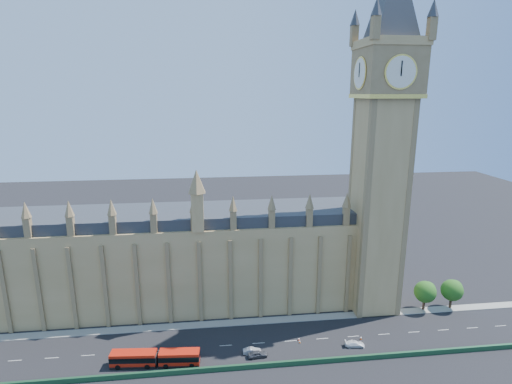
{
  "coord_description": "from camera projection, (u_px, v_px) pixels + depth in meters",
  "views": [
    {
      "loc": [
        -6.59,
        -84.85,
        59.19
      ],
      "look_at": [
        4.55,
        10.0,
        35.54
      ],
      "focal_mm": 28.0,
      "sensor_mm": 36.0,
      "label": 1
    }
  ],
  "objects": [
    {
      "name": "ground",
      "position": [
        242.0,
        344.0,
        96.77
      ],
      "size": [
        400.0,
        400.0,
        0.0
      ],
      "primitive_type": "plane",
      "color": "black",
      "rests_on": "ground"
    },
    {
      "name": "palace_westminster",
      "position": [
        147.0,
        260.0,
        111.82
      ],
      "size": [
        120.0,
        20.0,
        28.0
      ],
      "color": "#A5854F",
      "rests_on": "ground"
    },
    {
      "name": "elizabeth_tower",
      "position": [
        385.0,
        112.0,
        101.45
      ],
      "size": [
        20.59,
        20.59,
        105.0
      ],
      "color": "#A5854F",
      "rests_on": "ground"
    },
    {
      "name": "bridge_parapet",
      "position": [
        246.0,
        367.0,
        87.95
      ],
      "size": [
        160.0,
        0.6,
        1.2
      ],
      "primitive_type": "cube",
      "color": "#1E4C2D",
      "rests_on": "ground"
    },
    {
      "name": "kerb_north",
      "position": [
        239.0,
        322.0,
        105.91
      ],
      "size": [
        160.0,
        3.0,
        0.16
      ],
      "primitive_type": "cube",
      "color": "gray",
      "rests_on": "ground"
    },
    {
      "name": "tree_east_near",
      "position": [
        426.0,
        291.0,
        111.05
      ],
      "size": [
        6.0,
        6.0,
        8.5
      ],
      "color": "#382619",
      "rests_on": "ground"
    },
    {
      "name": "tree_east_far",
      "position": [
        453.0,
        290.0,
        111.95
      ],
      "size": [
        6.0,
        6.0,
        8.5
      ],
      "color": "#382619",
      "rests_on": "ground"
    },
    {
      "name": "red_bus",
      "position": [
        155.0,
        358.0,
        89.05
      ],
      "size": [
        19.88,
        4.57,
        3.35
      ],
      "rotation": [
        0.0,
        0.0,
        -0.08
      ],
      "color": "red",
      "rests_on": "ground"
    },
    {
      "name": "car_grey",
      "position": [
        258.0,
        354.0,
        91.94
      ],
      "size": [
        4.68,
        2.21,
        1.55
      ],
      "primitive_type": "imported",
      "rotation": [
        0.0,
        0.0,
        1.66
      ],
      "color": "#3F4147",
      "rests_on": "ground"
    },
    {
      "name": "car_silver",
      "position": [
        252.0,
        351.0,
        93.19
      ],
      "size": [
        4.24,
        1.57,
        1.39
      ],
      "primitive_type": "imported",
      "rotation": [
        0.0,
        0.0,
        1.55
      ],
      "color": "#93949A",
      "rests_on": "ground"
    },
    {
      "name": "car_white",
      "position": [
        355.0,
        344.0,
        95.83
      ],
      "size": [
        4.85,
        2.45,
        1.35
      ],
      "primitive_type": "imported",
      "rotation": [
        0.0,
        0.0,
        1.45
      ],
      "color": "white",
      "rests_on": "ground"
    },
    {
      "name": "cone_a",
      "position": [
        299.0,
        339.0,
        98.21
      ],
      "size": [
        0.58,
        0.58,
        0.71
      ],
      "rotation": [
        0.0,
        0.0,
        0.38
      ],
      "color": "black",
      "rests_on": "ground"
    },
    {
      "name": "cone_b",
      "position": [
        300.0,
        342.0,
        97.29
      ],
      "size": [
        0.43,
        0.43,
        0.63
      ],
      "rotation": [
        0.0,
        0.0,
        0.11
      ],
      "color": "black",
      "rests_on": "ground"
    },
    {
      "name": "cone_c",
      "position": [
        361.0,
        338.0,
        98.64
      ],
      "size": [
        0.56,
        0.56,
        0.78
      ],
      "rotation": [
        0.0,
        0.0,
        0.15
      ],
      "color": "black",
      "rests_on": "ground"
    },
    {
      "name": "cone_d",
      "position": [
        352.0,
        341.0,
        97.7
      ],
      "size": [
        0.5,
        0.5,
        0.63
      ],
      "rotation": [
        0.0,
        0.0,
        -0.3
      ],
      "color": "black",
      "rests_on": "ground"
    }
  ]
}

